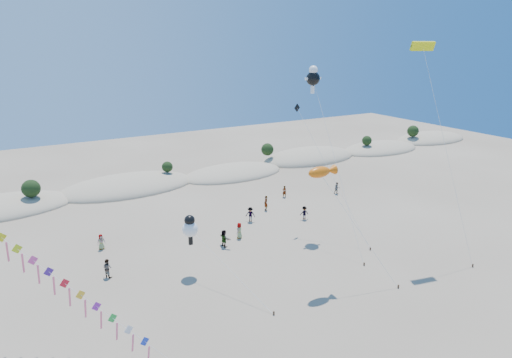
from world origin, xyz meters
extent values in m
ellipsoid|color=gray|center=(0.00, 45.30, 0.00)|extent=(19.00, 10.45, 3.40)
ellipsoid|color=#1F3915|center=(0.00, 45.30, 0.94)|extent=(15.20, 6.84, 0.76)
ellipsoid|color=gray|center=(16.00, 43.90, 0.00)|extent=(16.40, 9.02, 2.80)
ellipsoid|color=#1F3915|center=(16.00, 43.90, 0.77)|extent=(13.12, 5.90, 0.66)
ellipsoid|color=gray|center=(32.00, 45.70, 0.00)|extent=(18.00, 9.90, 3.80)
ellipsoid|color=#1F3915|center=(32.00, 45.70, 1.04)|extent=(14.40, 6.48, 0.72)
ellipsoid|color=gray|center=(48.00, 44.50, 0.00)|extent=(16.80, 9.24, 3.00)
ellipsoid|color=#1F3915|center=(48.00, 44.50, 0.83)|extent=(13.44, 6.05, 0.67)
ellipsoid|color=gray|center=(64.00, 45.90, 0.00)|extent=(17.60, 9.68, 3.20)
ellipsoid|color=#1F3915|center=(64.00, 45.90, 0.88)|extent=(14.08, 6.34, 0.70)
sphere|color=black|center=(-12.00, 43.40, 2.48)|extent=(2.20, 2.20, 2.20)
sphere|color=black|center=(6.00, 45.40, 2.24)|extent=(1.60, 1.60, 1.60)
sphere|color=black|center=(24.00, 46.80, 2.44)|extent=(2.10, 2.10, 2.10)
sphere|color=black|center=(44.00, 44.10, 2.32)|extent=(1.80, 1.80, 1.80)
sphere|color=black|center=(58.00, 45.60, 2.52)|extent=(2.30, 2.30, 2.30)
cube|color=blue|center=(-7.40, 9.43, 1.61)|extent=(1.30, 0.51, 1.37)
cube|color=pink|center=(-7.22, 9.48, 0.51)|extent=(0.19, 0.45, 1.55)
cube|color=white|center=(-8.16, 10.17, 2.28)|extent=(1.30, 0.51, 1.37)
cube|color=pink|center=(-7.98, 10.22, 1.18)|extent=(0.19, 0.45, 1.55)
cube|color=green|center=(-8.93, 10.90, 2.96)|extent=(1.30, 0.51, 1.37)
cube|color=pink|center=(-8.75, 10.95, 1.86)|extent=(0.19, 0.45, 1.55)
cube|color=purple|center=(-9.70, 11.63, 3.63)|extent=(1.30, 0.51, 1.37)
cube|color=pink|center=(-9.52, 11.68, 2.53)|extent=(0.19, 0.45, 1.55)
cube|color=yellow|center=(-10.47, 12.36, 4.31)|extent=(1.30, 0.51, 1.37)
cube|color=pink|center=(-10.29, 12.41, 3.21)|extent=(0.19, 0.45, 1.55)
cube|color=red|center=(-11.23, 13.09, 4.98)|extent=(1.30, 0.51, 1.37)
cube|color=pink|center=(-11.05, 13.14, 3.88)|extent=(0.19, 0.45, 1.55)
cube|color=#4A238F|center=(-12.00, 13.82, 5.65)|extent=(1.30, 0.51, 1.37)
cube|color=pink|center=(-11.82, 13.87, 4.55)|extent=(0.19, 0.45, 1.55)
cube|color=#F24C9D|center=(-12.77, 14.56, 6.33)|extent=(1.30, 0.51, 1.37)
cube|color=pink|center=(-12.59, 14.61, 5.23)|extent=(0.19, 0.45, 1.55)
cube|color=#C5E41A|center=(-13.53, 15.29, 7.00)|extent=(1.30, 0.51, 1.37)
cube|color=pink|center=(-13.35, 15.34, 5.90)|extent=(0.19, 0.45, 1.55)
cube|color=yellow|center=(-14.30, 16.02, 7.68)|extent=(1.30, 0.51, 1.37)
cube|color=pink|center=(-14.12, 16.07, 6.58)|extent=(0.19, 0.45, 1.55)
cube|color=#3F2D1E|center=(13.34, 7.75, 0.15)|extent=(0.10, 0.10, 0.30)
cylinder|color=silver|center=(10.75, 10.08, 4.83)|extent=(5.21, 4.69, 9.67)
ellipsoid|color=#DC5F0B|center=(8.16, 12.41, 9.66)|extent=(2.06, 0.91, 0.91)
cone|color=#DC5F0B|center=(9.31, 12.41, 9.66)|extent=(0.83, 0.83, 0.83)
cube|color=#3F2D1E|center=(2.34, 9.72, 0.15)|extent=(0.10, 0.10, 0.30)
cylinder|color=silver|center=(0.84, 14.23, 2.09)|extent=(3.02, 9.04, 4.19)
sphere|color=white|center=(-0.65, 18.75, 4.17)|extent=(1.38, 1.38, 1.38)
sphere|color=black|center=(-0.65, 18.75, 5.00)|extent=(0.92, 0.92, 0.92)
cube|color=black|center=(-0.65, 18.75, 3.08)|extent=(0.35, 0.18, 0.80)
cube|color=#3F2D1E|center=(13.54, 12.03, 0.15)|extent=(0.10, 0.10, 0.30)
cylinder|color=silver|center=(14.14, 17.26, 8.04)|extent=(1.23, 10.48, 16.09)
sphere|color=black|center=(14.74, 22.49, 16.08)|extent=(1.41, 1.41, 1.41)
sphere|color=white|center=(14.74, 22.49, 16.93)|extent=(0.92, 0.92, 0.92)
cube|color=white|center=(14.74, 22.49, 14.97)|extent=(0.35, 0.18, 0.80)
cube|color=white|center=(14.04, 22.49, 16.08)|extent=(0.60, 0.15, 0.25)
cube|color=white|center=(15.44, 22.49, 16.08)|extent=(0.60, 0.15, 0.25)
cube|color=#3F2D1E|center=(21.97, 6.93, 0.15)|extent=(0.10, 0.10, 0.30)
cylinder|color=silver|center=(20.90, 10.20, 9.64)|extent=(2.18, 6.57, 19.28)
cube|color=#E7E80C|center=(19.83, 13.47, 19.28)|extent=(2.38, 0.97, 0.84)
cube|color=black|center=(19.83, 13.49, 19.28)|extent=(2.30, 0.58, 0.19)
cube|color=#3F2D1E|center=(16.25, 14.05, 0.15)|extent=(0.10, 0.10, 0.30)
cylinder|color=silver|center=(15.03, 18.96, 6.50)|extent=(2.46, 9.83, 13.01)
cube|color=black|center=(13.82, 23.86, 13.00)|extent=(0.89, 0.27, 0.91)
imported|color=slate|center=(-7.36, 21.57, 0.85)|extent=(0.99, 1.04, 1.70)
imported|color=slate|center=(6.26, 22.90, 0.84)|extent=(0.98, 0.91, 1.69)
imported|color=slate|center=(9.39, 26.21, 0.86)|extent=(1.25, 1.22, 1.71)
imported|color=slate|center=(4.02, 21.90, 0.89)|extent=(0.84, 1.72, 1.78)
imported|color=slate|center=(17.27, 31.18, 0.78)|extent=(0.63, 0.47, 1.57)
imported|color=slate|center=(12.70, 28.31, 0.91)|extent=(0.57, 0.74, 1.83)
imported|color=slate|center=(-6.82, 27.39, 0.79)|extent=(0.82, 0.58, 1.57)
imported|color=slate|center=(15.15, 23.71, 0.79)|extent=(1.12, 0.79, 1.57)
imported|color=slate|center=(24.18, 28.72, 0.81)|extent=(0.96, 0.86, 1.62)
camera|label=1|loc=(-12.39, -13.60, 19.41)|focal=30.00mm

